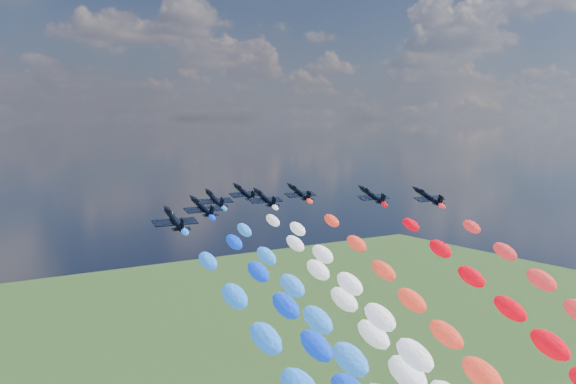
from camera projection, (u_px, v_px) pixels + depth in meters
jet_0 at (174, 219)px, 120.60m from camera, size 8.64×11.34×5.96m
jet_1 at (202, 207)px, 137.44m from camera, size 8.61×11.32×5.96m
jet_2 at (215, 199)px, 151.27m from camera, size 8.51×11.25×5.96m
jet_3 at (265, 198)px, 152.82m from camera, size 8.05×10.91×5.96m
jet_4 at (244, 193)px, 164.58m from camera, size 8.52×11.25×5.96m
jet_5 at (299, 193)px, 164.29m from camera, size 8.36×11.14×5.96m
jet_6 at (372, 195)px, 158.45m from camera, size 8.04×10.91×5.96m
jet_7 at (428, 197)px, 155.70m from camera, size 8.17×11.00×5.96m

